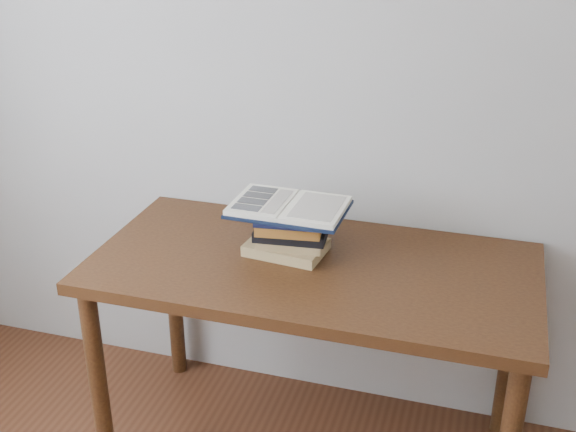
% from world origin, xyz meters
% --- Properties ---
extents(desk, '(1.43, 0.71, 0.76)m').
position_xyz_m(desk, '(0.04, 1.38, 0.67)').
color(desk, '#492A12').
rests_on(desk, ground).
extents(book_stack, '(0.27, 0.21, 0.15)m').
position_xyz_m(book_stack, '(-0.05, 1.42, 0.84)').
color(book_stack, '#95874D').
rests_on(book_stack, desk).
extents(open_book, '(0.37, 0.26, 0.03)m').
position_xyz_m(open_book, '(-0.05, 1.42, 0.93)').
color(open_book, black).
rests_on(open_book, book_stack).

